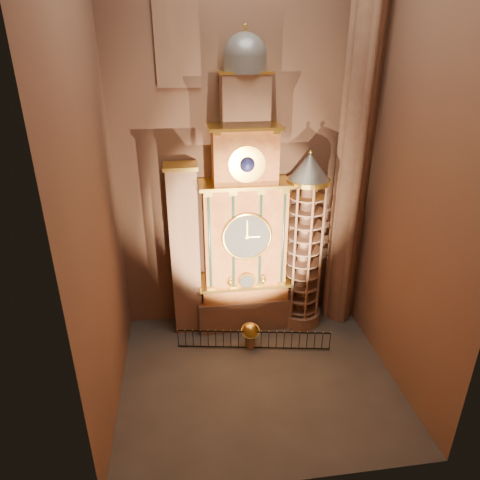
{
  "coord_description": "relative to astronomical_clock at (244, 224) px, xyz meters",
  "views": [
    {
      "loc": [
        -3.3,
        -17.14,
        15.8
      ],
      "look_at": [
        -0.52,
        3.0,
        6.58
      ],
      "focal_mm": 32.0,
      "sensor_mm": 36.0,
      "label": 1
    }
  ],
  "objects": [
    {
      "name": "wall_left",
      "position": [
        -7.0,
        -4.96,
        4.32
      ],
      "size": [
        0.0,
        22.0,
        22.0
      ],
      "primitive_type": "plane",
      "rotation": [
        1.57,
        0.0,
        1.57
      ],
      "color": "brown",
      "rests_on": "floor"
    },
    {
      "name": "wall_back",
      "position": [
        0.0,
        1.04,
        4.32
      ],
      "size": [
        22.0,
        0.0,
        22.0
      ],
      "primitive_type": "plane",
      "rotation": [
        1.57,
        0.0,
        0.0
      ],
      "color": "brown",
      "rests_on": "floor"
    },
    {
      "name": "gothic_pier",
      "position": [
        6.1,
        0.04,
        4.32
      ],
      "size": [
        2.04,
        2.04,
        22.0
      ],
      "color": "#8C634C",
      "rests_on": "floor"
    },
    {
      "name": "iron_railing",
      "position": [
        0.16,
        -2.68,
        -6.05
      ],
      "size": [
        8.51,
        1.48,
        1.15
      ],
      "color": "black",
      "rests_on": "floor"
    },
    {
      "name": "celestial_globe",
      "position": [
        0.01,
        -2.45,
        -5.75
      ],
      "size": [
        1.09,
        1.03,
        1.55
      ],
      "color": "#8C634C",
      "rests_on": "floor"
    },
    {
      "name": "floor",
      "position": [
        0.0,
        -4.96,
        -6.68
      ],
      "size": [
        14.0,
        14.0,
        0.0
      ],
      "primitive_type": "plane",
      "color": "#383330",
      "rests_on": "ground"
    },
    {
      "name": "stair_turret",
      "position": [
        3.5,
        -0.26,
        -1.41
      ],
      "size": [
        2.5,
        2.5,
        10.8
      ],
      "color": "#8C634C",
      "rests_on": "floor"
    },
    {
      "name": "stained_glass_window",
      "position": [
        -3.2,
        0.95,
        9.82
      ],
      "size": [
        2.2,
        0.14,
        5.2
      ],
      "color": "navy",
      "rests_on": "wall_back"
    },
    {
      "name": "wall_right",
      "position": [
        7.0,
        -4.96,
        4.32
      ],
      "size": [
        0.0,
        22.0,
        22.0
      ],
      "primitive_type": "plane",
      "rotation": [
        1.57,
        0.0,
        -1.57
      ],
      "color": "brown",
      "rests_on": "floor"
    },
    {
      "name": "astronomical_clock",
      "position": [
        0.0,
        0.0,
        0.0
      ],
      "size": [
        5.6,
        2.41,
        16.7
      ],
      "color": "#8C634C",
      "rests_on": "floor"
    },
    {
      "name": "portrait_tower",
      "position": [
        -3.4,
        0.02,
        -1.53
      ],
      "size": [
        1.8,
        1.6,
        10.2
      ],
      "color": "#8C634C",
      "rests_on": "floor"
    }
  ]
}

